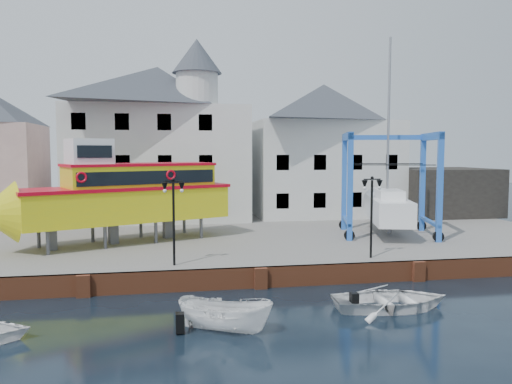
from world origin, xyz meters
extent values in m
plane|color=black|center=(0.00, 0.00, 0.00)|extent=(140.00, 140.00, 0.00)
cube|color=#67645E|center=(0.00, 11.00, 0.50)|extent=(44.00, 22.00, 1.00)
cube|color=brown|center=(0.00, 0.12, 0.50)|extent=(44.00, 0.25, 1.00)
cube|color=brown|center=(-8.00, -0.05, 0.50)|extent=(0.60, 0.36, 1.00)
cube|color=brown|center=(0.00, -0.05, 0.50)|extent=(0.60, 0.36, 1.00)
cube|color=brown|center=(8.00, -0.05, 0.50)|extent=(0.60, 0.36, 1.00)
cube|color=silver|center=(-5.00, 18.50, 5.50)|extent=(14.00, 8.00, 9.00)
pyramid|color=#3D4048|center=(-5.00, 18.50, 11.60)|extent=(14.00, 8.00, 3.20)
cube|color=black|center=(-10.50, 14.54, 2.60)|extent=(1.00, 0.08, 1.20)
cube|color=black|center=(-7.50, 14.54, 2.60)|extent=(1.00, 0.08, 1.20)
cube|color=black|center=(-4.50, 14.54, 2.60)|extent=(1.00, 0.08, 1.20)
cube|color=black|center=(-1.50, 14.54, 2.60)|extent=(1.00, 0.08, 1.20)
cube|color=black|center=(-10.50, 14.54, 5.60)|extent=(1.00, 0.08, 1.20)
cube|color=black|center=(-7.50, 14.54, 5.60)|extent=(1.00, 0.08, 1.20)
cube|color=black|center=(-4.50, 14.54, 5.60)|extent=(1.00, 0.08, 1.20)
cube|color=black|center=(-1.50, 14.54, 5.60)|extent=(1.00, 0.08, 1.20)
cube|color=black|center=(-10.50, 14.54, 8.60)|extent=(1.00, 0.08, 1.20)
cube|color=black|center=(-7.50, 14.54, 8.60)|extent=(1.00, 0.08, 1.20)
cube|color=black|center=(-4.50, 14.54, 8.60)|extent=(1.00, 0.08, 1.20)
cube|color=black|center=(-1.50, 14.54, 8.60)|extent=(1.00, 0.08, 1.20)
cylinder|color=silver|center=(-2.00, 16.10, 11.20)|extent=(3.20, 3.20, 2.40)
cone|color=#3D4048|center=(-2.00, 16.10, 13.70)|extent=(3.80, 3.80, 2.60)
cube|color=silver|center=(9.00, 19.00, 5.00)|extent=(12.00, 8.00, 8.00)
pyramid|color=#3D4048|center=(9.00, 19.00, 10.60)|extent=(12.00, 8.00, 3.20)
cube|color=black|center=(4.50, 15.04, 2.60)|extent=(1.00, 0.08, 1.20)
cube|color=black|center=(7.50, 15.04, 2.60)|extent=(1.00, 0.08, 1.20)
cube|color=black|center=(10.50, 15.04, 2.60)|extent=(1.00, 0.08, 1.20)
cube|color=black|center=(13.50, 15.04, 2.60)|extent=(1.00, 0.08, 1.20)
cube|color=black|center=(4.50, 15.04, 5.60)|extent=(1.00, 0.08, 1.20)
cube|color=black|center=(7.50, 15.04, 5.60)|extent=(1.00, 0.08, 1.20)
cube|color=black|center=(10.50, 15.04, 5.60)|extent=(1.00, 0.08, 1.20)
cube|color=black|center=(13.50, 15.04, 5.60)|extent=(1.00, 0.08, 1.20)
cube|color=black|center=(19.00, 17.00, 3.00)|extent=(8.00, 7.00, 4.00)
cylinder|color=black|center=(-4.00, 1.20, 3.00)|extent=(0.12, 0.12, 4.00)
cube|color=black|center=(-4.00, 1.20, 5.05)|extent=(0.90, 0.06, 0.06)
sphere|color=black|center=(-4.00, 1.20, 5.12)|extent=(0.16, 0.16, 0.16)
cone|color=black|center=(-4.40, 1.20, 4.78)|extent=(0.32, 0.32, 0.45)
sphere|color=white|center=(-4.40, 1.20, 4.60)|extent=(0.18, 0.18, 0.18)
cone|color=black|center=(-3.60, 1.20, 4.78)|extent=(0.32, 0.32, 0.45)
sphere|color=white|center=(-3.60, 1.20, 4.60)|extent=(0.18, 0.18, 0.18)
cylinder|color=black|center=(6.00, 1.20, 3.00)|extent=(0.12, 0.12, 4.00)
cube|color=black|center=(6.00, 1.20, 5.05)|extent=(0.90, 0.06, 0.06)
sphere|color=black|center=(6.00, 1.20, 5.12)|extent=(0.16, 0.16, 0.16)
cone|color=black|center=(5.60, 1.20, 4.78)|extent=(0.32, 0.32, 0.45)
sphere|color=white|center=(5.60, 1.20, 4.60)|extent=(0.18, 0.18, 0.18)
cone|color=black|center=(6.40, 1.20, 4.78)|extent=(0.32, 0.32, 0.45)
sphere|color=white|center=(6.40, 1.20, 4.60)|extent=(0.18, 0.18, 0.18)
cylinder|color=#59595E|center=(-10.56, 4.78, 1.65)|extent=(0.26, 0.26, 1.30)
cylinder|color=#59595E|center=(-11.55, 6.99, 1.65)|extent=(0.26, 0.26, 1.30)
cylinder|color=#59595E|center=(-7.79, 6.02, 1.65)|extent=(0.26, 0.26, 1.30)
cylinder|color=#59595E|center=(-8.78, 8.24, 1.65)|extent=(0.26, 0.26, 1.30)
cylinder|color=#59595E|center=(-5.02, 7.27, 1.65)|extent=(0.26, 0.26, 1.30)
cylinder|color=#59595E|center=(-6.02, 9.48, 1.65)|extent=(0.26, 0.26, 1.30)
cylinder|color=#59595E|center=(-2.25, 8.51, 1.65)|extent=(0.26, 0.26, 1.30)
cylinder|color=#59595E|center=(-3.25, 10.72, 1.65)|extent=(0.26, 0.26, 1.30)
cube|color=#59595E|center=(-10.66, 6.07, 1.65)|extent=(0.65, 0.61, 1.30)
cube|color=#59595E|center=(-7.50, 7.49, 1.65)|extent=(0.65, 0.61, 1.30)
cube|color=#59595E|center=(-4.33, 8.91, 1.65)|extent=(0.65, 0.61, 1.30)
cube|color=yellow|center=(-6.71, 7.84, 3.25)|extent=(12.42, 7.98, 1.91)
cube|color=red|center=(-6.71, 7.84, 4.29)|extent=(12.72, 8.21, 0.19)
cube|color=yellow|center=(-5.91, 8.20, 4.90)|extent=(9.12, 6.24, 1.39)
cube|color=black|center=(-5.30, 6.82, 4.94)|extent=(7.62, 3.46, 0.78)
cube|color=black|center=(-6.53, 9.57, 4.94)|extent=(7.62, 3.46, 0.78)
cube|color=red|center=(-5.91, 8.20, 5.67)|extent=(9.31, 6.39, 0.16)
cube|color=white|center=(-8.68, 6.95, 6.38)|extent=(2.98, 2.98, 1.58)
cube|color=black|center=(-8.21, 5.90, 6.45)|extent=(1.75, 0.83, 0.69)
torus|color=red|center=(-8.84, 5.18, 5.07)|extent=(0.60, 0.36, 0.61)
torus|color=red|center=(-4.09, 7.31, 5.07)|extent=(0.60, 0.36, 0.61)
cube|color=blue|center=(6.67, 6.11, 4.29)|extent=(0.40, 0.40, 6.58)
cylinder|color=black|center=(6.67, 6.11, 1.33)|extent=(0.70, 0.40, 0.66)
cube|color=blue|center=(7.81, 10.33, 4.29)|extent=(0.40, 0.40, 6.58)
cylinder|color=black|center=(7.81, 10.33, 1.33)|extent=(0.70, 0.40, 0.66)
cube|color=blue|center=(11.79, 4.72, 4.29)|extent=(0.40, 0.40, 6.58)
cylinder|color=black|center=(11.79, 4.72, 1.33)|extent=(0.70, 0.40, 0.66)
cube|color=blue|center=(12.94, 8.94, 4.29)|extent=(0.40, 0.40, 6.58)
cylinder|color=black|center=(12.94, 8.94, 1.33)|extent=(0.70, 0.40, 0.66)
cube|color=blue|center=(7.24, 8.22, 7.42)|extent=(1.55, 4.62, 0.46)
cube|color=blue|center=(7.24, 8.22, 1.94)|extent=(1.45, 4.60, 0.20)
cube|color=blue|center=(12.37, 6.83, 7.42)|extent=(1.55, 4.62, 0.46)
cube|color=blue|center=(12.37, 6.83, 1.94)|extent=(1.45, 4.60, 0.20)
cube|color=blue|center=(10.37, 9.63, 7.42)|extent=(5.53, 1.79, 0.33)
cube|color=white|center=(9.80, 7.52, 2.69)|extent=(3.93, 7.37, 1.50)
cone|color=white|center=(10.90, 11.56, 2.69)|extent=(2.48, 2.02, 2.16)
cube|color=#59595E|center=(9.80, 7.52, 1.61)|extent=(0.66, 1.69, 0.66)
cube|color=white|center=(9.68, 7.07, 3.73)|extent=(2.19, 3.12, 0.56)
cylinder|color=#99999E|center=(9.93, 7.98, 8.61)|extent=(0.20, 0.20, 10.34)
cube|color=black|center=(9.36, 5.89, 5.64)|extent=(4.90, 1.44, 0.05)
cube|color=black|center=(10.25, 9.15, 5.64)|extent=(4.90, 1.44, 0.05)
imported|color=white|center=(-2.27, -5.30, 0.00)|extent=(3.85, 2.91, 1.40)
imported|color=white|center=(4.75, -3.93, 0.00)|extent=(4.95, 3.65, 0.99)
camera|label=1|loc=(-4.16, -22.74, 6.46)|focal=35.00mm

